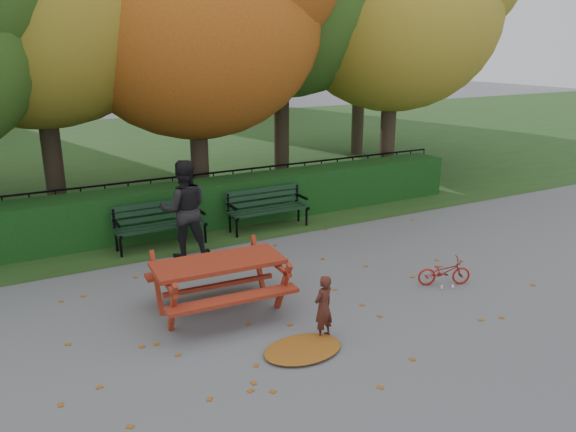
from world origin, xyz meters
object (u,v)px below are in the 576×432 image
picnic_table (219,272)px  bicycle (444,272)px  tree_c (210,2)px  adult (184,209)px  child (323,307)px  bench_left (159,221)px  tree_g (374,0)px  bench_right (267,205)px

picnic_table → bicycle: size_ratio=2.24×
tree_c → adult: bearing=-121.3°
child → bicycle: bearing=173.4°
bench_left → picnic_table: bearing=-90.9°
bench_left → tree_c: bearing=46.6°
child → bicycle: size_ratio=1.03×
tree_g → adult: size_ratio=4.55×
bicycle → bench_right: bearing=39.9°
bench_left → tree_g: bearing=32.2°
bench_left → bench_right: bearing=0.0°
tree_c → bench_right: tree_c is taller
tree_c → child: tree_c is taller
bench_left → child: 4.81m
bicycle → tree_g: bearing=-6.9°
tree_c → bicycle: bearing=-76.9°
adult → bicycle: adult is taller
bench_right → bench_left: bearing=180.0°
bench_right → tree_c: bearing=96.7°
bench_right → child: 4.96m
tree_c → adult: (-1.87, -3.08, -3.89)m
tree_c → picnic_table: size_ratio=3.98×
tree_g → bicycle: 12.94m
tree_c → bicycle: 8.05m
bench_left → adult: bearing=-72.2°
tree_g → bench_left: (-9.63, -6.06, -4.85)m
bench_right → picnic_table: (-2.45, -3.29, 0.12)m
tree_g → bench_right: (-7.23, -6.06, -4.85)m
child → bicycle: (2.75, 0.54, -0.23)m
tree_c → tree_g: size_ratio=0.94×
tree_g → bench_right: 10.61m
bench_right → picnic_table: size_ratio=0.90×
picnic_table → bicycle: 3.82m
bench_right → adult: bearing=-159.1°
tree_g → picnic_table: (-9.69, -9.35, -4.73)m
bench_left → bench_right: (2.40, 0.00, 0.00)m
bench_right → child: (-1.51, -4.73, -0.06)m
adult → bicycle: 4.82m
child → adult: size_ratio=0.49×
tree_g → child: tree_g is taller
picnic_table → adult: size_ratio=1.07×
tree_c → tree_g: bearing=26.9°
tree_c → tree_g: (7.50, 3.80, 0.55)m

